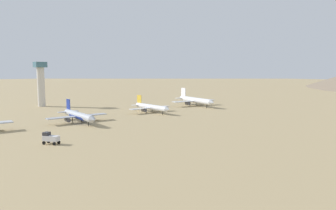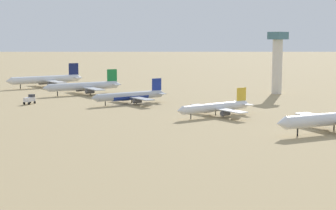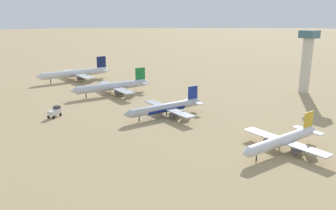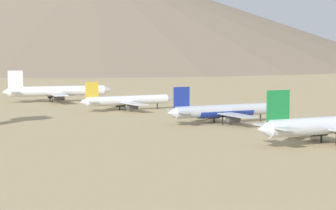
{
  "view_description": "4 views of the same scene",
  "coord_description": "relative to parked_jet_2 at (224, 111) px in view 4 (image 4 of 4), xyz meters",
  "views": [
    {
      "loc": [
        134.26,
        -59.44,
        23.55
      ],
      "look_at": [
        -1.36,
        58.79,
        3.48
      ],
      "focal_mm": 32.22,
      "sensor_mm": 36.0,
      "label": 1
    },
    {
      "loc": [
        118.3,
        178.15,
        27.13
      ],
      "look_at": [
        7.58,
        30.83,
        3.15
      ],
      "focal_mm": 55.5,
      "sensor_mm": 36.0,
      "label": 2
    },
    {
      "loc": [
        76.73,
        94.86,
        36.68
      ],
      "look_at": [
        2.12,
        -0.78,
        4.04
      ],
      "focal_mm": 35.7,
      "sensor_mm": 36.0,
      "label": 3
    },
    {
      "loc": [
        -101.96,
        -151.24,
        20.35
      ],
      "look_at": [
        -0.97,
        21.46,
        3.51
      ],
      "focal_mm": 74.75,
      "sensor_mm": 36.0,
      "label": 4
    }
  ],
  "objects": [
    {
      "name": "parked_jet_3",
      "position": [
        -5.22,
        46.37,
        -0.17
      ],
      "size": [
        32.54,
        26.39,
        9.39
      ],
      "color": "silver",
      "rests_on": "ground"
    },
    {
      "name": "parked_jet_2",
      "position": [
        0.0,
        0.0,
        0.0
      ],
      "size": [
        34.76,
        28.24,
        10.02
      ],
      "color": "#B2B7C1",
      "rests_on": "ground"
    },
    {
      "name": "ground_plane",
      "position": [
        -3.46,
        0.33,
        -3.33
      ],
      "size": [
        1800.0,
        1800.0,
        0.0
      ],
      "primitive_type": "plane",
      "color": "tan"
    },
    {
      "name": "desert_hill_1",
      "position": [
        217.86,
        574.63,
        55.1
      ],
      "size": [
        682.91,
        682.91,
        116.88
      ],
      "primitive_type": "cone",
      "color": "#7A6854",
      "rests_on": "ground"
    },
    {
      "name": "parked_jet_4",
      "position": [
        -12.0,
        89.81,
        0.59
      ],
      "size": [
        40.17,
        32.92,
        11.66
      ],
      "color": "silver",
      "rests_on": "ground"
    }
  ]
}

